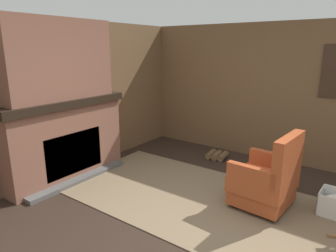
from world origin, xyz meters
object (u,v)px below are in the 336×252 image
at_px(armchair, 267,181).
at_px(oil_lamp_vase, 39,95).
at_px(firewood_stack, 217,155).
at_px(storage_case, 93,90).
at_px(decorative_plate_on_mantel, 65,90).

bearing_deg(armchair, oil_lamp_vase, 27.91).
distance_m(firewood_stack, oil_lamp_vase, 3.11).
height_order(firewood_stack, storage_case, storage_case).
bearing_deg(armchair, firewood_stack, -39.07).
xyz_separation_m(armchair, decorative_plate_on_mantel, (-2.79, -0.80, 0.99)).
height_order(oil_lamp_vase, decorative_plate_on_mantel, oil_lamp_vase).
bearing_deg(decorative_plate_on_mantel, storage_case, 87.76).
relative_size(armchair, firewood_stack, 2.54).
bearing_deg(storage_case, firewood_stack, 44.55).
relative_size(armchair, storage_case, 4.31).
bearing_deg(armchair, decorative_plate_on_mantel, 20.17).
xyz_separation_m(storage_case, decorative_plate_on_mantel, (-0.02, -0.51, 0.06)).
height_order(oil_lamp_vase, storage_case, oil_lamp_vase).
height_order(armchair, storage_case, storage_case).
height_order(armchair, oil_lamp_vase, oil_lamp_vase).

